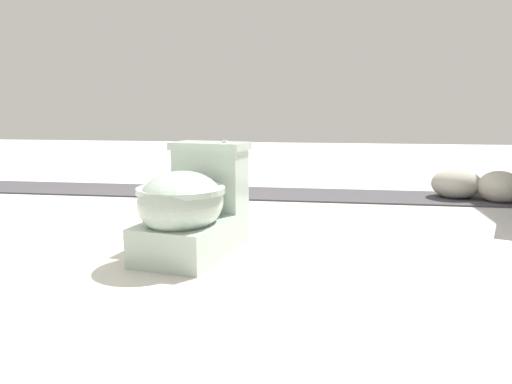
{
  "coord_description": "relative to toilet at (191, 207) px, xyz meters",
  "views": [
    {
      "loc": [
        2.42,
        0.75,
        0.68
      ],
      "look_at": [
        0.24,
        0.41,
        0.3
      ],
      "focal_mm": 35.0,
      "sensor_mm": 36.0,
      "label": 1
    }
  ],
  "objects": [
    {
      "name": "ground_plane",
      "position": [
        -0.24,
        -0.11,
        -0.22
      ],
      "size": [
        14.0,
        14.0,
        0.0
      ],
      "primitive_type": "plane",
      "color": "beige"
    },
    {
      "name": "toilet",
      "position": [
        0.0,
        0.0,
        0.0
      ],
      "size": [
        0.69,
        0.48,
        0.52
      ],
      "rotation": [
        0.0,
        0.0,
        -0.19
      ],
      "color": "#B2C6B7",
      "rests_on": "ground"
    },
    {
      "name": "boulder_far",
      "position": [
        -1.53,
        1.81,
        -0.11
      ],
      "size": [
        0.38,
        0.39,
        0.23
      ],
      "primitive_type": "ellipsoid",
      "rotation": [
        0.0,
        0.0,
        1.01
      ],
      "color": "#ADA899",
      "rests_on": "ground"
    },
    {
      "name": "boulder_near",
      "position": [
        -1.66,
        1.55,
        -0.11
      ],
      "size": [
        0.43,
        0.44,
        0.23
      ],
      "primitive_type": "ellipsoid",
      "rotation": [
        0.0,
        0.0,
        1.85
      ],
      "color": "#ADA899",
      "rests_on": "ground"
    },
    {
      "name": "gravel_strip",
      "position": [
        -1.62,
        0.39,
        -0.21
      ],
      "size": [
        0.56,
        8.0,
        0.01
      ],
      "primitive_type": "cube",
      "color": "#423F44",
      "rests_on": "ground"
    }
  ]
}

